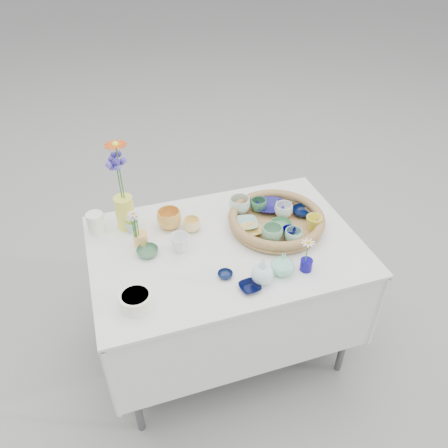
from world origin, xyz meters
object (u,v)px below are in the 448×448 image
object	(u,v)px
display_table	(225,345)
bud_vase_seafoam	(283,264)
tall_vase_yellow	(125,212)
wicker_tray	(276,220)

from	to	relation	value
display_table	bud_vase_seafoam	size ratio (longest dim) A/B	11.72
display_table	tall_vase_yellow	xyz separation A→B (m)	(-0.42, 0.28, 0.85)
wicker_tray	bud_vase_seafoam	bearing A→B (deg)	-108.67
display_table	wicker_tray	xyz separation A→B (m)	(0.28, 0.05, 0.80)
display_table	bud_vase_seafoam	distance (m)	0.88
bud_vase_seafoam	wicker_tray	bearing A→B (deg)	71.33
tall_vase_yellow	wicker_tray	bearing A→B (deg)	-18.29
display_table	wicker_tray	bearing A→B (deg)	10.12
bud_vase_seafoam	tall_vase_yellow	distance (m)	0.81
display_table	tall_vase_yellow	distance (m)	0.99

